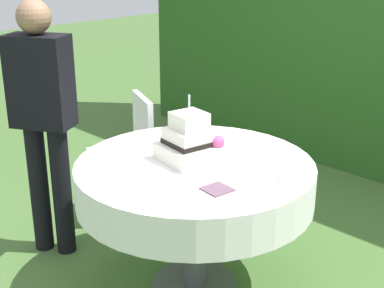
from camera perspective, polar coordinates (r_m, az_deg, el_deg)
name	(u,v)px	position (r m, az deg, el deg)	size (l,w,h in m)	color
ground_plane	(195,285)	(3.35, 0.26, -14.33)	(20.00, 20.00, 0.00)	#476B33
cake_table	(195,182)	(3.03, 0.28, -3.97)	(1.30, 1.30, 0.78)	#4C4C51
wedding_cake	(190,142)	(2.98, -0.21, 0.20)	(0.33, 0.33, 0.37)	white
serving_plate_near	(291,177)	(2.83, 10.23, -3.39)	(0.14, 0.14, 0.01)	white
serving_plate_far	(251,171)	(2.88, 6.08, -2.76)	(0.11, 0.11, 0.01)	white
serving_plate_left	(205,139)	(3.32, 1.32, 0.51)	(0.13, 0.13, 0.01)	white
napkin_stack	(217,189)	(2.66, 2.62, -4.70)	(0.13, 0.13, 0.01)	#6B4C60
garden_chair	(130,145)	(3.94, -6.43, -0.15)	(0.53, 0.53, 0.89)	white
standing_person	(43,113)	(3.43, -15.14, 3.07)	(0.41, 0.35, 1.60)	black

